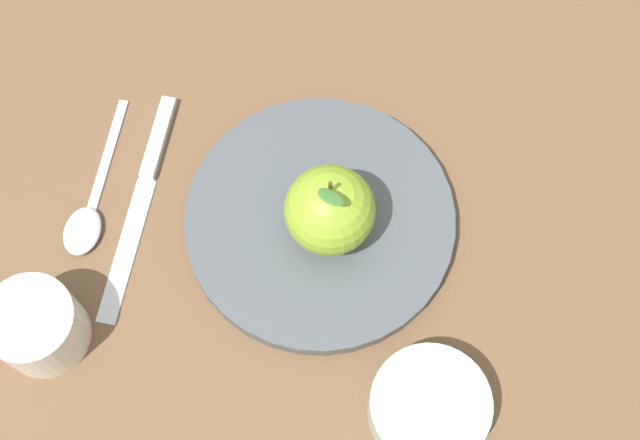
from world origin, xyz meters
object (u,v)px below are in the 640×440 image
side_bowl (429,407)px  spoon (88,217)px  apple (330,210)px  cup (36,325)px  knife (145,185)px  dinner_plate (320,224)px

side_bowl → spoon: (-0.19, -0.30, -0.02)m
apple → cup: 0.27m
knife → spoon: 0.06m
cup → knife: 0.17m
knife → spoon: size_ratio=1.33×
dinner_plate → cup: bearing=-69.4°
side_bowl → cup: bearing=-103.7°
apple → side_bowl: (0.17, 0.08, -0.03)m
apple → knife: bearing=-107.8°
apple → side_bowl: 0.19m
side_bowl → apple: bearing=-155.5°
cup → spoon: bearing=164.7°
cup → spoon: 0.12m
apple → knife: 0.19m
knife → spoon: bearing=-58.5°
spoon → apple: bearing=84.0°
cup → spoon: (-0.11, 0.03, -0.03)m
dinner_plate → cup: (0.09, -0.24, 0.02)m
side_bowl → knife: 0.33m
dinner_plate → side_bowl: side_bowl is taller
dinner_plate → side_bowl: (0.17, 0.08, 0.01)m
side_bowl → cup: size_ratio=1.31×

